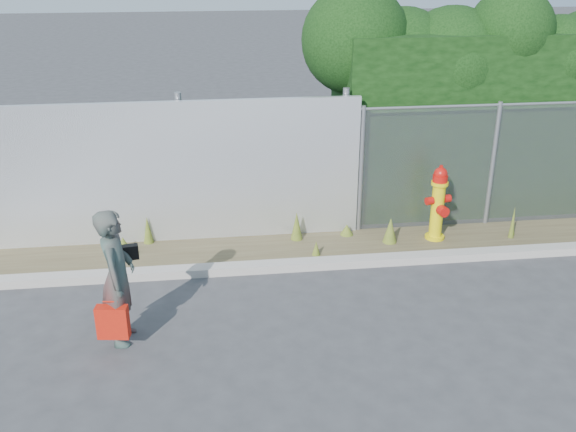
% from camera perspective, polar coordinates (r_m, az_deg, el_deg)
% --- Properties ---
extents(ground, '(80.00, 80.00, 0.00)m').
position_cam_1_polar(ground, '(7.69, 3.59, -10.86)').
color(ground, '#363638').
rests_on(ground, ground).
extents(curb, '(16.00, 0.22, 0.12)m').
position_cam_1_polar(curb, '(9.19, 1.55, -4.33)').
color(curb, '#9B948C').
rests_on(curb, ground).
extents(weed_strip, '(16.00, 1.31, 0.54)m').
position_cam_1_polar(weed_strip, '(9.69, -2.47, -2.44)').
color(weed_strip, '#4C412B').
rests_on(weed_strip, ground).
extents(corrugated_fence, '(8.50, 0.21, 2.30)m').
position_cam_1_polar(corrugated_fence, '(10.00, -18.24, 3.30)').
color(corrugated_fence, silver).
rests_on(corrugated_fence, ground).
extents(chainlink_fence, '(6.50, 0.07, 2.05)m').
position_cam_1_polar(chainlink_fence, '(11.26, 22.59, 4.46)').
color(chainlink_fence, gray).
rests_on(chainlink_fence, ground).
extents(hedge, '(7.94, 2.04, 3.75)m').
position_cam_1_polar(hedge, '(11.86, 20.82, 10.83)').
color(hedge, black).
rests_on(hedge, ground).
extents(fire_hydrant, '(0.41, 0.37, 1.22)m').
position_cam_1_polar(fire_hydrant, '(10.12, 13.18, 1.01)').
color(fire_hydrant, yellow).
rests_on(fire_hydrant, ground).
extents(woman, '(0.43, 0.62, 1.64)m').
position_cam_1_polar(woman, '(7.52, -14.92, -5.27)').
color(woman, '#10695C').
rests_on(woman, ground).
extents(red_tote_bag, '(0.36, 0.13, 0.47)m').
position_cam_1_polar(red_tote_bag, '(7.55, -15.32, -9.07)').
color(red_tote_bag, red).
extents(black_shoulder_bag, '(0.23, 0.10, 0.17)m').
position_cam_1_polar(black_shoulder_bag, '(7.63, -14.01, -3.15)').
color(black_shoulder_bag, black).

